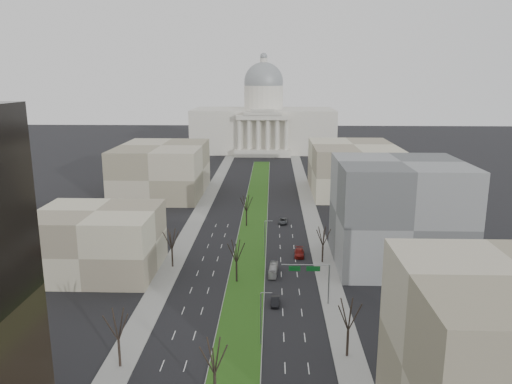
% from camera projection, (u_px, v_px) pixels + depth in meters
% --- Properties ---
extents(ground, '(600.00, 600.00, 0.00)m').
position_uv_depth(ground, '(253.00, 226.00, 144.24)').
color(ground, black).
rests_on(ground, ground).
extents(median, '(8.00, 222.03, 0.20)m').
position_uv_depth(median, '(253.00, 227.00, 143.23)').
color(median, '#999993').
rests_on(median, ground).
extents(sidewalk_left, '(5.00, 330.00, 0.15)m').
position_uv_depth(sidewalk_left, '(177.00, 256.00, 120.47)').
color(sidewalk_left, gray).
rests_on(sidewalk_left, ground).
extents(sidewalk_right, '(5.00, 330.00, 0.15)m').
position_uv_depth(sidewalk_right, '(322.00, 258.00, 119.32)').
color(sidewalk_right, gray).
rests_on(sidewalk_right, ground).
extents(capitol, '(80.00, 46.00, 55.00)m').
position_uv_depth(capitol, '(263.00, 122.00, 286.09)').
color(capitol, beige).
rests_on(capitol, ground).
extents(building_beige_left, '(26.00, 22.00, 14.00)m').
position_uv_depth(building_beige_left, '(98.00, 241.00, 109.67)').
color(building_beige_left, gray).
rests_on(building_beige_left, ground).
extents(building_grey_right, '(28.00, 26.00, 24.00)m').
position_uv_depth(building_grey_right, '(398.00, 214.00, 113.14)').
color(building_grey_right, '#595C5E').
rests_on(building_grey_right, ground).
extents(building_far_left, '(30.00, 40.00, 18.00)m').
position_uv_depth(building_far_left, '(162.00, 170.00, 182.26)').
color(building_far_left, gray).
rests_on(building_far_left, ground).
extents(building_far_right, '(30.00, 40.00, 18.00)m').
position_uv_depth(building_far_right, '(352.00, 168.00, 184.83)').
color(building_far_right, gray).
rests_on(building_far_right, ground).
extents(tree_left_mid, '(5.40, 5.40, 9.72)m').
position_uv_depth(tree_left_mid, '(117.00, 324.00, 73.14)').
color(tree_left_mid, black).
rests_on(tree_left_mid, ground).
extents(tree_left_far, '(5.28, 5.28, 9.50)m').
position_uv_depth(tree_left_far, '(172.00, 238.00, 112.10)').
color(tree_left_far, black).
rests_on(tree_left_far, ground).
extents(tree_right_mid, '(5.52, 5.52, 9.94)m').
position_uv_depth(tree_right_mid, '(349.00, 314.00, 75.87)').
color(tree_right_mid, black).
rests_on(tree_right_mid, ground).
extents(tree_right_far, '(5.04, 5.04, 9.07)m').
position_uv_depth(tree_right_far, '(323.00, 236.00, 114.94)').
color(tree_right_far, black).
rests_on(tree_right_far, ground).
extents(tree_median_a, '(5.40, 5.40, 9.72)m').
position_uv_depth(tree_median_a, '(214.00, 356.00, 64.86)').
color(tree_median_a, black).
rests_on(tree_median_a, ground).
extents(tree_median_b, '(5.40, 5.40, 9.72)m').
position_uv_depth(tree_median_b, '(236.00, 251.00, 103.78)').
color(tree_median_b, black).
rests_on(tree_median_b, ground).
extents(tree_median_c, '(5.40, 5.40, 9.72)m').
position_uv_depth(tree_median_c, '(246.00, 203.00, 142.71)').
color(tree_median_c, black).
rests_on(tree_median_c, ground).
extents(streetlamp_median_b, '(1.90, 0.20, 9.16)m').
position_uv_depth(streetlamp_median_b, '(261.00, 318.00, 79.77)').
color(streetlamp_median_b, gray).
rests_on(streetlamp_median_b, ground).
extents(streetlamp_median_c, '(1.90, 0.20, 9.16)m').
position_uv_depth(streetlamp_median_c, '(265.00, 238.00, 118.69)').
color(streetlamp_median_c, gray).
rests_on(streetlamp_median_c, ground).
extents(mast_arm_signs, '(9.12, 0.24, 8.09)m').
position_uv_depth(mast_arm_signs, '(315.00, 274.00, 93.77)').
color(mast_arm_signs, gray).
rests_on(mast_arm_signs, ground).
extents(car_black, '(1.64, 4.37, 1.42)m').
position_uv_depth(car_black, '(275.00, 301.00, 94.85)').
color(car_black, black).
rests_on(car_black, ground).
extents(car_red, '(2.60, 5.77, 1.64)m').
position_uv_depth(car_red, '(299.00, 253.00, 120.35)').
color(car_red, maroon).
rests_on(car_red, ground).
extents(car_grey_far, '(2.77, 5.36, 1.44)m').
position_uv_depth(car_grey_far, '(283.00, 221.00, 147.13)').
color(car_grey_far, '#46484D').
rests_on(car_grey_far, ground).
extents(box_van, '(2.18, 7.28, 2.00)m').
position_uv_depth(box_van, '(273.00, 270.00, 109.33)').
color(box_van, silver).
rests_on(box_van, ground).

